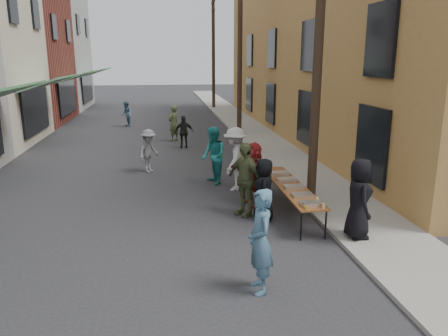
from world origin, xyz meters
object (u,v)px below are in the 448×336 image
object	(u,v)px
utility_pole_mid	(240,49)
catering_tray_sausage	(311,204)
serving_table	(290,186)
server	(359,199)
utility_pole_near	(319,40)
utility_pole_far	(213,52)
guest_front_c	(213,156)
guest_front_a	(264,190)

from	to	relation	value
utility_pole_mid	catering_tray_sausage	distance (m)	15.01
serving_table	catering_tray_sausage	xyz separation A→B (m)	(-0.00, -1.65, 0.08)
catering_tray_sausage	server	world-z (taller)	server
utility_pole_near	utility_pole_mid	xyz separation A→B (m)	(0.00, 12.00, 0.00)
utility_pole_far	server	size ratio (longest dim) A/B	4.98
utility_pole_near	guest_front_c	distance (m)	4.89
utility_pole_mid	server	bearing A→B (deg)	-89.81
guest_front_a	utility_pole_far	bearing A→B (deg)	-175.90
utility_pole_near	serving_table	world-z (taller)	utility_pole_near
serving_table	guest_front_a	world-z (taller)	guest_front_a
guest_front_a	utility_pole_near	bearing A→B (deg)	135.79
serving_table	guest_front_c	size ratio (longest dim) A/B	2.12
catering_tray_sausage	guest_front_a	size ratio (longest dim) A/B	0.31
guest_front_c	server	bearing A→B (deg)	15.02
catering_tray_sausage	guest_front_a	bearing A→B (deg)	125.59
serving_table	guest_front_a	bearing A→B (deg)	-150.13
utility_pole_near	utility_pole_far	size ratio (longest dim) A/B	1.00
utility_pole_mid	utility_pole_far	size ratio (longest dim) A/B	1.00
utility_pole_near	server	size ratio (longest dim) A/B	4.98
guest_front_c	server	xyz separation A→B (m)	(2.65, -5.04, 0.06)
utility_pole_mid	serving_table	bearing A→B (deg)	-93.98
utility_pole_mid	utility_pole_near	bearing A→B (deg)	-90.00
utility_pole_mid	guest_front_c	world-z (taller)	utility_pole_mid
serving_table	catering_tray_sausage	bearing A→B (deg)	-90.00
utility_pole_far	guest_front_c	bearing A→B (deg)	-96.78
utility_pole_near	guest_front_a	distance (m)	4.30
utility_pole_near	serving_table	size ratio (longest dim) A/B	2.25
server	utility_pole_far	bearing A→B (deg)	7.33
serving_table	server	size ratio (longest dim) A/B	2.21
catering_tray_sausage	guest_front_a	xyz separation A→B (m)	(-0.84, 1.17, 0.02)
guest_front_c	utility_pole_far	bearing A→B (deg)	160.50
serving_table	guest_front_c	distance (m)	3.44
utility_pole_near	guest_front_a	world-z (taller)	utility_pole_near
utility_pole_near	utility_pole_far	xyz separation A→B (m)	(0.00, 24.00, 0.00)
serving_table	guest_front_c	xyz separation A→B (m)	(-1.71, 2.98, 0.23)
guest_front_c	server	distance (m)	5.70
utility_pole_far	serving_table	distance (m)	25.16
utility_pole_mid	guest_front_a	world-z (taller)	utility_pole_mid
utility_pole_near	server	xyz separation A→B (m)	(0.05, -2.93, -3.50)
utility_pole_far	catering_tray_sausage	distance (m)	26.78
utility_pole_near	server	bearing A→B (deg)	-89.02
utility_pole_far	server	bearing A→B (deg)	-89.89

